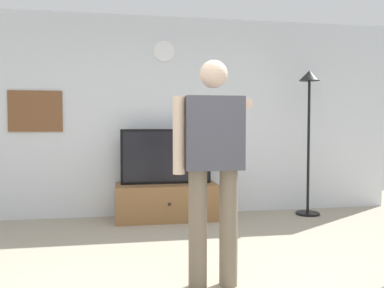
{
  "coord_description": "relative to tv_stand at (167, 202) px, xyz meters",
  "views": [
    {
      "loc": [
        -0.72,
        -2.63,
        1.23
      ],
      "look_at": [
        -0.04,
        1.2,
        1.05
      ],
      "focal_mm": 38.03,
      "sensor_mm": 36.0,
      "label": 1
    }
  ],
  "objects": [
    {
      "name": "framed_picture",
      "position": [
        -1.67,
        0.3,
        1.18
      ],
      "size": [
        0.67,
        0.04,
        0.53
      ],
      "primitive_type": "cube",
      "color": "brown"
    },
    {
      "name": "wall_clock",
      "position": [
        -0.0,
        0.29,
        2.0
      ],
      "size": [
        0.28,
        0.03,
        0.28
      ],
      "primitive_type": "cylinder",
      "rotation": [
        1.57,
        0.0,
        0.0
      ],
      "color": "white"
    },
    {
      "name": "television",
      "position": [
        -0.0,
        0.05,
        0.59
      ],
      "size": [
        1.18,
        0.07,
        0.72
      ],
      "color": "black",
      "rests_on": "tv_stand"
    },
    {
      "name": "tv_stand",
      "position": [
        0.0,
        0.0,
        0.0
      ],
      "size": [
        1.32,
        0.58,
        0.46
      ],
      "color": "olive",
      "rests_on": "ground_plane"
    },
    {
      "name": "person_standing_nearer_lamp",
      "position": [
        0.1,
        -2.24,
        0.75
      ],
      "size": [
        0.62,
        0.78,
        1.72
      ],
      "color": "#7A6B56",
      "rests_on": "ground_plane"
    },
    {
      "name": "floor_lamp",
      "position": [
        1.94,
        -0.06,
        1.18
      ],
      "size": [
        0.32,
        0.32,
        1.97
      ],
      "color": "black",
      "rests_on": "ground_plane"
    },
    {
      "name": "back_wall",
      "position": [
        0.12,
        0.35,
        1.12
      ],
      "size": [
        6.4,
        0.1,
        2.7
      ],
      "primitive_type": "cube",
      "color": "silver",
      "rests_on": "ground_plane"
    }
  ]
}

